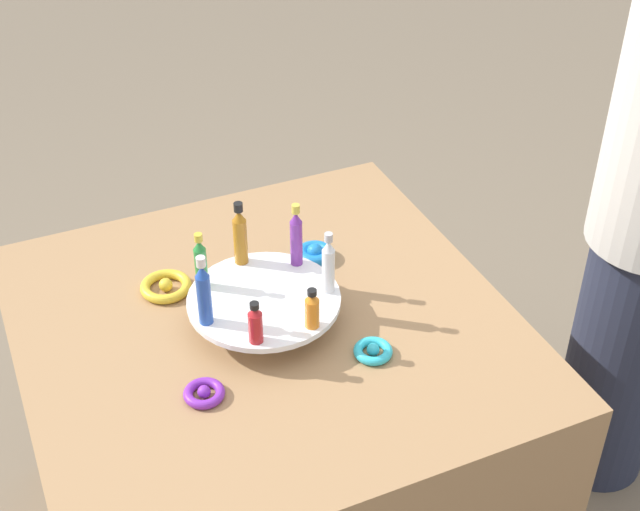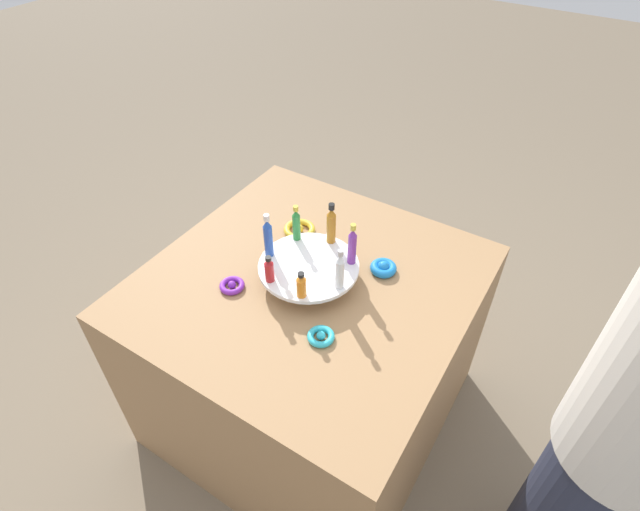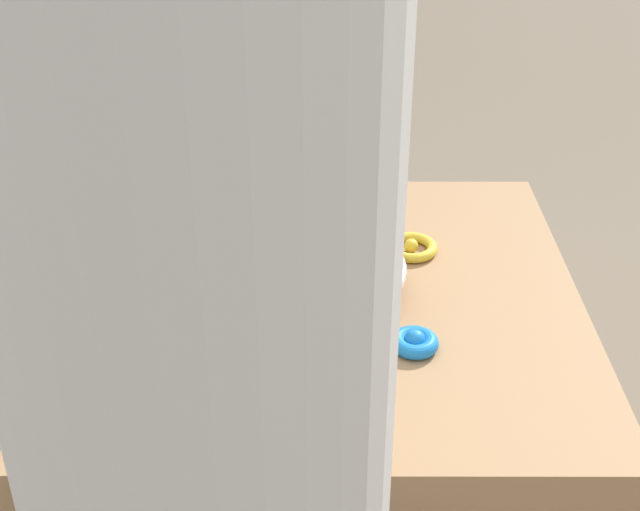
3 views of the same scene
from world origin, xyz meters
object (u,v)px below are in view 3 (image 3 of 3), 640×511
bottle_amber (396,235)px  ribbon_bow_gold (411,247)px  bottle_orange (259,262)px  bottle_purple (370,263)px  ribbon_bow_teal (224,336)px  bottle_blue (312,201)px  ribbon_bow_blue (415,342)px  bottle_red (264,230)px  bottle_green (368,213)px  display_stand (325,274)px  bottle_clear (307,271)px  ribbon_bow_purple (250,242)px

bottle_amber → ribbon_bow_gold: bottle_amber is taller
bottle_orange → bottle_amber: bearing=-78.5°
bottle_purple → ribbon_bow_teal: 0.28m
bottle_amber → ribbon_bow_gold: 0.20m
ribbon_bow_teal → ribbon_bow_gold: 0.46m
bottle_blue → ribbon_bow_blue: bottle_blue is taller
bottle_amber → ribbon_bow_teal: bearing=116.3°
bottle_blue → bottle_red: bearing=127.2°
bottle_amber → bottle_green: (0.10, 0.05, -0.01)m
display_stand → ribbon_bow_gold: (0.15, -0.17, -0.03)m
bottle_green → ribbon_bow_gold: (0.05, -0.09, -0.11)m
ribbon_bow_teal → ribbon_bow_gold: bearing=-48.9°
display_stand → bottle_purple: bearing=-142.8°
bottle_amber → ribbon_bow_teal: size_ratio=1.90×
bottle_red → bottle_clear: size_ratio=0.65×
bottle_purple → ribbon_bow_teal: bottle_purple is taller
bottle_purple → ribbon_bow_teal: size_ratio=1.90×
bottle_purple → bottle_green: bottle_purple is taller
ribbon_bow_purple → bottle_orange: bearing=-170.9°
display_stand → bottle_amber: 0.15m
bottle_amber → ribbon_bow_teal: 0.35m
ribbon_bow_purple → bottle_clear: bearing=-157.9°
ribbon_bow_gold → bottle_green: bearing=120.5°
ribbon_bow_purple → ribbon_bow_blue: bearing=-138.9°
ribbon_bow_teal → display_stand: bearing=-48.9°
bottle_orange → ribbon_bow_teal: (-0.10, 0.06, -0.09)m
bottle_orange → ribbon_bow_blue: bearing=-114.5°
bottle_clear → ribbon_bow_teal: bearing=101.4°
display_stand → bottle_clear: bottle_clear is taller
bottle_green → bottle_clear: bearing=152.9°
bottle_green → bottle_orange: (-0.15, 0.20, -0.02)m
bottle_amber → bottle_clear: size_ratio=1.05×
ribbon_bow_gold → ribbon_bow_purple: bearing=86.1°
bottle_blue → ribbon_bow_gold: (0.03, -0.20, -0.12)m
bottle_purple → bottle_amber: bearing=-27.1°
bottle_amber → ribbon_bow_purple: bearing=57.6°
bottle_purple → ribbon_bow_gold: size_ratio=1.33×
bottle_orange → ribbon_bow_teal: 0.15m
bottle_amber → bottle_red: bottle_amber is taller
bottle_blue → bottle_purple: bearing=-155.7°
ribbon_bow_blue → bottle_red: bearing=48.8°
ribbon_bow_gold → bottle_clear: bearing=143.3°
display_stand → ribbon_bow_teal: 0.23m
display_stand → bottle_purple: 0.15m
bottle_orange → display_stand: bearing=-65.7°
display_stand → bottle_red: bottle_red is taller
bottle_purple → ribbon_bow_purple: (0.27, 0.23, -0.12)m
bottle_amber → bottle_blue: 0.20m
bottle_purple → ribbon_bow_blue: (-0.07, -0.07, -0.11)m
bottle_green → bottle_orange: bottle_green is taller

